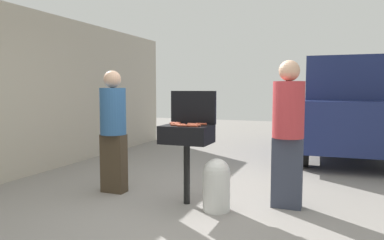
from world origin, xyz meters
TOP-DOWN VIEW (x-y plane):
  - ground_plane at (0.00, 0.00)m, footprint 24.00×24.00m
  - house_wall_side at (-3.16, 1.00)m, footprint 0.24×8.00m
  - bbq_grill at (-0.10, 0.05)m, footprint 0.60×0.44m
  - grill_lid_open at (-0.10, 0.27)m, footprint 0.60×0.05m
  - hot_dog_0 at (-0.16, -0.01)m, footprint 0.13×0.03m
  - hot_dog_1 at (-0.09, -0.10)m, footprint 0.13×0.03m
  - hot_dog_2 at (-0.28, 0.10)m, footprint 0.13×0.04m
  - hot_dog_3 at (-0.02, 0.04)m, footprint 0.13×0.04m
  - hot_dog_4 at (0.03, -0.10)m, footprint 0.13×0.03m
  - hot_dog_5 at (0.04, -0.01)m, footprint 0.13×0.03m
  - hot_dog_6 at (-0.29, 0.16)m, footprint 0.13×0.03m
  - hot_dog_7 at (-0.20, -0.06)m, footprint 0.13×0.04m
  - hot_dog_8 at (0.06, 0.15)m, footprint 0.13×0.03m
  - hot_dog_9 at (-0.04, 0.10)m, footprint 0.13×0.03m
  - propane_tank at (0.32, -0.07)m, footprint 0.32×0.32m
  - person_left at (-1.23, 0.16)m, footprint 0.35×0.35m
  - person_right at (1.07, 0.35)m, footprint 0.37×0.37m
  - parked_minivan at (1.92, 4.34)m, footprint 2.15×4.46m

SIDE VIEW (x-z plane):
  - ground_plane at x=0.00m, z-range 0.00..0.00m
  - propane_tank at x=0.32m, z-range 0.01..0.63m
  - bbq_grill at x=-0.10m, z-range 0.34..1.32m
  - person_left at x=-1.23m, z-range 0.07..1.74m
  - person_right at x=1.07m, z-range 0.08..1.83m
  - hot_dog_0 at x=-0.16m, z-range 0.98..1.00m
  - hot_dog_1 at x=-0.09m, z-range 0.98..1.00m
  - hot_dog_2 at x=-0.28m, z-range 0.98..1.00m
  - hot_dog_3 at x=-0.02m, z-range 0.98..1.00m
  - hot_dog_4 at x=0.03m, z-range 0.98..1.00m
  - hot_dog_5 at x=0.04m, z-range 0.98..1.00m
  - hot_dog_6 at x=-0.29m, z-range 0.98..1.00m
  - hot_dog_7 at x=-0.20m, z-range 0.98..1.00m
  - hot_dog_8 at x=0.06m, z-range 0.98..1.00m
  - hot_dog_9 at x=-0.04m, z-range 0.98..1.00m
  - parked_minivan at x=1.92m, z-range 0.02..2.04m
  - grill_lid_open at x=-0.10m, z-range 0.98..1.40m
  - house_wall_side at x=-3.16m, z-range 0.00..2.72m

